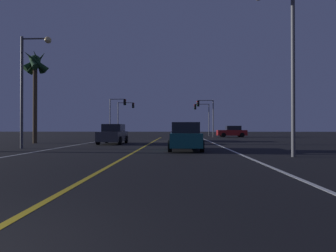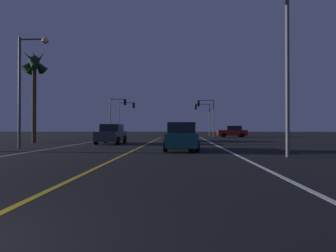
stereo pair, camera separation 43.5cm
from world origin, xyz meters
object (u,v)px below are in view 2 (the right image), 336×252
object	(u,v)px
car_ahead_far	(179,133)
traffic_light_far_left	(126,111)
traffic_light_near_right	(206,110)
street_lamp_right_near	(278,51)
street_lamp_left_mid	(27,77)
car_crossing_side	(232,132)
traffic_light_far_right	(202,112)
traffic_light_near_left	(118,109)
car_oncoming	(111,134)
car_lead_same_lane	(181,137)
palm_tree_left_mid	(34,69)

from	to	relation	value
car_ahead_far	traffic_light_far_left	size ratio (longest dim) A/B	0.75
car_ahead_far	traffic_light_near_right	bearing A→B (deg)	-17.40
traffic_light_far_left	street_lamp_right_near	distance (m)	35.88
street_lamp_left_mid	traffic_light_near_right	bearing A→B (deg)	58.58
car_crossing_side	street_lamp_right_near	world-z (taller)	street_lamp_right_near
traffic_light_far_right	traffic_light_near_left	bearing A→B (deg)	22.74
car_ahead_far	traffic_light_near_right	world-z (taller)	traffic_light_near_right
traffic_light_near_right	car_oncoming	bearing A→B (deg)	60.79
car_crossing_side	traffic_light_far_right	xyz separation A→B (m)	(-4.08, 4.89, 3.19)
car_crossing_side	street_lamp_left_mid	world-z (taller)	street_lamp_left_mid
car_ahead_far	car_lead_same_lane	bearing A→B (deg)	-178.84
traffic_light_far_left	car_crossing_side	bearing A→B (deg)	-16.04
street_lamp_right_near	car_lead_same_lane	bearing A→B (deg)	-38.49
car_oncoming	traffic_light_far_left	size ratio (longest dim) A/B	0.75
car_lead_same_lane	car_oncoming	size ratio (longest dim) A/B	1.00
traffic_light_far_right	street_lamp_right_near	bearing A→B (deg)	91.65
car_lead_same_lane	street_lamp_left_mid	bearing A→B (deg)	84.35
traffic_light_far_left	traffic_light_far_right	bearing A→B (deg)	-0.00
street_lamp_left_mid	palm_tree_left_mid	distance (m)	7.17
traffic_light_near_left	car_lead_same_lane	bearing A→B (deg)	-68.35
car_crossing_side	car_oncoming	xyz separation A→B (m)	(-13.72, -17.95, 0.00)
traffic_light_far_left	street_lamp_right_near	world-z (taller)	street_lamp_right_near
traffic_light_near_right	traffic_light_near_left	bearing A→B (deg)	0.00
traffic_light_near_right	traffic_light_near_left	xyz separation A→B (m)	(-13.18, 0.00, 0.16)
car_crossing_side	traffic_light_near_left	size ratio (longest dim) A/B	0.75
traffic_light_far_right	street_lamp_left_mid	bearing A→B (deg)	63.86
street_lamp_right_near	traffic_light_far_left	bearing A→B (deg)	-67.22
traffic_light_far_right	traffic_light_far_left	size ratio (longest dim) A/B	0.95
traffic_light_near_left	street_lamp_right_near	size ratio (longest dim) A/B	0.73
traffic_light_near_right	car_ahead_far	bearing A→B (deg)	72.60
street_lamp_right_near	street_lamp_left_mid	world-z (taller)	street_lamp_right_near
street_lamp_right_near	street_lamp_left_mid	bearing A→B (deg)	-17.35
traffic_light_far_right	street_lamp_right_near	distance (m)	33.11
car_crossing_side	traffic_light_near_left	bearing A→B (deg)	2.02
car_crossing_side	car_ahead_far	bearing A→B (deg)	58.75
street_lamp_left_mid	traffic_light_far_left	bearing A→B (deg)	87.97
traffic_light_far_left	car_lead_same_lane	bearing A→B (deg)	-72.43
car_ahead_far	palm_tree_left_mid	size ratio (longest dim) A/B	0.51
traffic_light_near_left	traffic_light_far_left	size ratio (longest dim) A/B	1.00
car_oncoming	traffic_light_near_left	size ratio (longest dim) A/B	0.75
car_lead_same_lane	traffic_light_far_left	xyz separation A→B (m)	(-9.32, 29.44, 3.40)
car_oncoming	palm_tree_left_mid	xyz separation A→B (m)	(-7.22, 0.69, 5.83)
street_lamp_left_mid	car_oncoming	bearing A→B (deg)	52.34
car_oncoming	traffic_light_far_right	bearing A→B (deg)	157.12
car_crossing_side	street_lamp_left_mid	xyz separation A→B (m)	(-18.03, -23.53, 3.94)
car_lead_same_lane	street_lamp_left_mid	distance (m)	11.10
traffic_light_near_left	traffic_light_far_right	distance (m)	14.23
car_crossing_side	street_lamp_left_mid	bearing A→B (deg)	52.54
car_ahead_far	traffic_light_far_right	xyz separation A→B (m)	(3.85, 17.96, 3.19)
car_ahead_far	traffic_light_near_left	distance (m)	15.90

